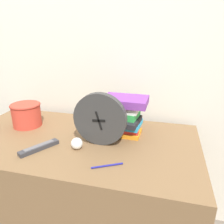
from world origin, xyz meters
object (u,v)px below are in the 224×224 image
at_px(book_stack, 123,114).
at_px(tv_remote, 39,147).
at_px(basket, 26,114).
at_px(crumpled_paper_ball, 77,143).
at_px(pen, 107,166).
at_px(desk_clock, 100,119).

distance_m(book_stack, tv_remote, 0.47).
bearing_deg(basket, tv_remote, -46.71).
bearing_deg(book_stack, crumpled_paper_ball, -128.10).
distance_m(crumpled_paper_ball, pen, 0.21).
distance_m(book_stack, pen, 0.36).
bearing_deg(tv_remote, pen, -8.69).
relative_size(basket, crumpled_paper_ball, 3.08).
xyz_separation_m(tv_remote, pen, (0.36, -0.05, -0.01)).
xyz_separation_m(basket, crumpled_paper_ball, (0.40, -0.19, -0.05)).
distance_m(basket, crumpled_paper_ball, 0.44).
distance_m(book_stack, basket, 0.58).
bearing_deg(crumpled_paper_ball, book_stack, 51.90).
bearing_deg(desk_clock, book_stack, 60.78).
distance_m(desk_clock, pen, 0.24).
bearing_deg(tv_remote, book_stack, 38.67).
bearing_deg(desk_clock, crumpled_paper_ball, -140.97).
xyz_separation_m(basket, tv_remote, (0.22, -0.24, -0.06)).
height_order(desk_clock, pen, desk_clock).
bearing_deg(pen, tv_remote, 171.31).
relative_size(desk_clock, basket, 1.53).
bearing_deg(tv_remote, desk_clock, 25.84).
height_order(book_stack, basket, book_stack).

